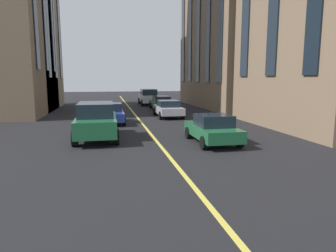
{
  "coord_description": "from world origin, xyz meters",
  "views": [
    {
      "loc": [
        4.1,
        2.38,
        3.06
      ],
      "look_at": [
        14.3,
        0.3,
        1.44
      ],
      "focal_mm": 32.2,
      "sensor_mm": 36.0,
      "label": 1
    }
  ],
  "objects_px": {
    "car_green_far": "(213,129)",
    "car_silver_trailing": "(168,108)",
    "car_green_near": "(96,120)",
    "car_green_parked_b": "(161,103)",
    "car_white_oncoming": "(149,97)",
    "car_blue_mid": "(111,113)"
  },
  "relations": [
    {
      "from": "car_green_near",
      "to": "car_green_far",
      "type": "relative_size",
      "value": 1.21
    },
    {
      "from": "car_blue_mid",
      "to": "car_silver_trailing",
      "type": "distance_m",
      "value": 5.31
    },
    {
      "from": "car_silver_trailing",
      "to": "car_white_oncoming",
      "type": "distance_m",
      "value": 11.98
    },
    {
      "from": "car_green_far",
      "to": "car_green_parked_b",
      "type": "bearing_deg",
      "value": -1.58
    },
    {
      "from": "car_white_oncoming",
      "to": "car_green_near",
      "type": "bearing_deg",
      "value": 164.8
    },
    {
      "from": "car_silver_trailing",
      "to": "car_blue_mid",
      "type": "bearing_deg",
      "value": 119.63
    },
    {
      "from": "car_blue_mid",
      "to": "car_green_far",
      "type": "bearing_deg",
      "value": -148.48
    },
    {
      "from": "car_green_parked_b",
      "to": "car_silver_trailing",
      "type": "xyz_separation_m",
      "value": [
        -6.19,
        0.54,
        0.0
      ]
    },
    {
      "from": "car_green_near",
      "to": "car_white_oncoming",
      "type": "distance_m",
      "value": 20.88
    },
    {
      "from": "car_green_far",
      "to": "car_silver_trailing",
      "type": "distance_m",
      "value": 10.29
    },
    {
      "from": "car_white_oncoming",
      "to": "car_silver_trailing",
      "type": "bearing_deg",
      "value": 179.72
    },
    {
      "from": "car_green_near",
      "to": "car_silver_trailing",
      "type": "distance_m",
      "value": 9.81
    },
    {
      "from": "car_blue_mid",
      "to": "car_white_oncoming",
      "type": "bearing_deg",
      "value": -17.76
    },
    {
      "from": "car_green_near",
      "to": "car_green_parked_b",
      "type": "distance_m",
      "value": 15.55
    },
    {
      "from": "car_green_parked_b",
      "to": "car_silver_trailing",
      "type": "height_order",
      "value": "same"
    },
    {
      "from": "car_green_parked_b",
      "to": "car_green_far",
      "type": "bearing_deg",
      "value": 178.42
    },
    {
      "from": "car_silver_trailing",
      "to": "car_white_oncoming",
      "type": "xyz_separation_m",
      "value": [
        11.98,
        -0.06,
        0.27
      ]
    },
    {
      "from": "car_green_parked_b",
      "to": "car_silver_trailing",
      "type": "bearing_deg",
      "value": 175.03
    },
    {
      "from": "car_green_parked_b",
      "to": "car_green_far",
      "type": "xyz_separation_m",
      "value": [
        -16.48,
        0.45,
        -0.0
      ]
    },
    {
      "from": "car_green_parked_b",
      "to": "car_silver_trailing",
      "type": "distance_m",
      "value": 6.21
    },
    {
      "from": "car_green_far",
      "to": "car_silver_trailing",
      "type": "bearing_deg",
      "value": 0.47
    },
    {
      "from": "car_green_far",
      "to": "car_silver_trailing",
      "type": "relative_size",
      "value": 0.89
    }
  ]
}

